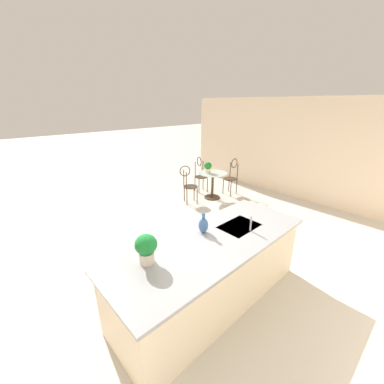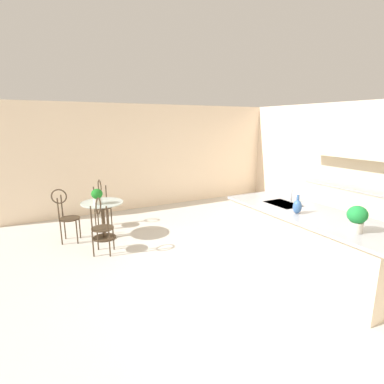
# 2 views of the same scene
# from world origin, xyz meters

# --- Properties ---
(ground_plane) EXTENTS (40.00, 40.00, 0.00)m
(ground_plane) POSITION_xyz_m (0.00, 0.00, 0.00)
(ground_plane) COLOR beige
(wall_left_window) EXTENTS (0.12, 7.80, 2.70)m
(wall_left_window) POSITION_xyz_m (-4.26, 0.00, 1.35)
(wall_left_window) COLOR beige
(wall_left_window) RESTS_ON ground
(kitchen_island) EXTENTS (2.80, 1.06, 0.92)m
(kitchen_island) POSITION_xyz_m (0.30, 0.85, 0.46)
(kitchen_island) COLOR beige
(kitchen_island) RESTS_ON ground
(bistro_table) EXTENTS (0.80, 0.80, 0.74)m
(bistro_table) POSITION_xyz_m (-2.45, -1.67, 0.45)
(bistro_table) COLOR #3D2D1E
(bistro_table) RESTS_ON ground
(chair_near_window) EXTENTS (0.48, 0.52, 1.04)m
(chair_near_window) POSITION_xyz_m (-2.61, -2.31, 0.57)
(chair_near_window) COLOR #3D2D1E
(chair_near_window) RESTS_ON ground
(chair_by_island) EXTENTS (0.49, 0.39, 1.04)m
(chair_by_island) POSITION_xyz_m (-3.14, -1.54, 0.57)
(chair_by_island) COLOR #3D2D1E
(chair_by_island) RESTS_ON ground
(chair_toward_desk) EXTENTS (0.52, 0.51, 1.04)m
(chair_toward_desk) POSITION_xyz_m (-1.71, -1.84, 0.57)
(chair_toward_desk) COLOR #3D2D1E
(chair_toward_desk) RESTS_ON ground
(sink_faucet) EXTENTS (0.02, 0.02, 0.22)m
(sink_faucet) POSITION_xyz_m (-0.25, 1.03, 1.03)
(sink_faucet) COLOR #B2B5BA
(sink_faucet) RESTS_ON kitchen_island
(potted_plant_on_table) EXTENTS (0.21, 0.21, 0.29)m
(potted_plant_on_table) POSITION_xyz_m (-2.36, -1.77, 0.91)
(potted_plant_on_table) COLOR beige
(potted_plant_on_table) RESTS_ON bistro_table
(potted_plant_counter_far) EXTENTS (0.24, 0.24, 0.34)m
(potted_plant_counter_far) POSITION_xyz_m (1.15, 0.67, 1.11)
(potted_plant_counter_far) COLOR beige
(potted_plant_counter_far) RESTS_ON kitchen_island
(vase_on_counter) EXTENTS (0.13, 0.13, 0.29)m
(vase_on_counter) POSITION_xyz_m (0.25, 0.63, 1.03)
(vase_on_counter) COLOR #386099
(vase_on_counter) RESTS_ON kitchen_island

